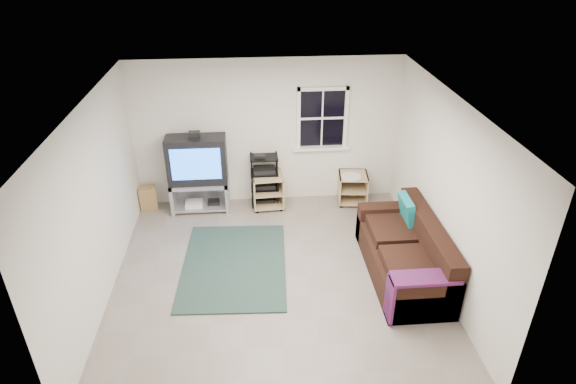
{
  "coord_description": "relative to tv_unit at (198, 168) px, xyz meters",
  "views": [
    {
      "loc": [
        -0.28,
        -5.5,
        4.43
      ],
      "look_at": [
        0.2,
        0.4,
        1.16
      ],
      "focal_mm": 30.0,
      "sensor_mm": 36.0,
      "label": 1
    }
  ],
  "objects": [
    {
      "name": "sofa",
      "position": [
        3.07,
        -2.12,
        -0.48
      ],
      "size": [
        0.92,
        2.07,
        0.95
      ],
      "color": "black",
      "rests_on": "ground"
    },
    {
      "name": "room",
      "position": [
        2.17,
        0.24,
        0.67
      ],
      "size": [
        4.6,
        4.62,
        4.6
      ],
      "color": "slate",
      "rests_on": "ground"
    },
    {
      "name": "side_table_left",
      "position": [
        1.19,
        0.03,
        -0.48
      ],
      "size": [
        0.56,
        0.56,
        0.62
      ],
      "rotation": [
        0.0,
        0.0,
        0.07
      ],
      "color": "tan",
      "rests_on": "ground"
    },
    {
      "name": "tv_unit",
      "position": [
        0.0,
        0.0,
        0.0
      ],
      "size": [
        1.0,
        0.5,
        1.47
      ],
      "color": "#9A9AA1",
      "rests_on": "ground"
    },
    {
      "name": "av_rack",
      "position": [
        1.14,
        0.08,
        -0.39
      ],
      "size": [
        0.48,
        0.35,
        0.97
      ],
      "color": "black",
      "rests_on": "ground"
    },
    {
      "name": "shag_rug",
      "position": [
        0.61,
        -1.72,
        -0.8
      ],
      "size": [
        1.62,
        2.16,
        0.02
      ],
      "primitive_type": "cube",
      "rotation": [
        0.0,
        0.0,
        -0.05
      ],
      "color": "#322416",
      "rests_on": "ground"
    },
    {
      "name": "side_table_right",
      "position": [
        2.73,
        0.03,
        -0.48
      ],
      "size": [
        0.56,
        0.56,
        0.59
      ],
      "rotation": [
        0.0,
        0.0,
        -0.11
      ],
      "color": "tan",
      "rests_on": "ground"
    },
    {
      "name": "paper_bag",
      "position": [
        -0.94,
        0.08,
        -0.6
      ],
      "size": [
        0.33,
        0.25,
        0.43
      ],
      "primitive_type": "cube",
      "rotation": [
        0.0,
        0.0,
        0.21
      ],
      "color": "olive",
      "rests_on": "ground"
    }
  ]
}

